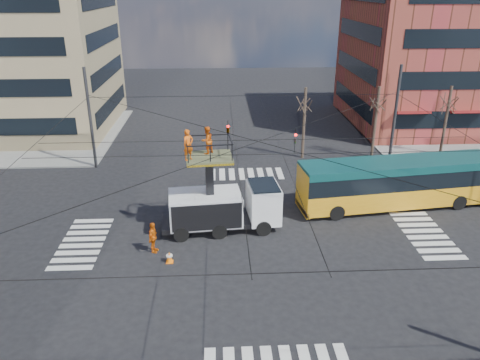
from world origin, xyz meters
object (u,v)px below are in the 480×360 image
object	(u,v)px
city_bus	(397,182)
worker_ground	(153,238)
utility_truck	(224,197)
traffic_cone	(169,257)
flagger	(365,197)

from	to	relation	value
city_bus	worker_ground	distance (m)	16.11
utility_truck	city_bus	xyz separation A→B (m)	(11.37, 2.51, -0.34)
traffic_cone	worker_ground	distance (m)	1.57
flagger	worker_ground	bearing A→B (deg)	-105.61
utility_truck	city_bus	world-z (taller)	utility_truck
traffic_cone	worker_ground	size ratio (longest dim) A/B	0.35
city_bus	flagger	xyz separation A→B (m)	(-2.19, -0.42, -0.85)
traffic_cone	utility_truck	bearing A→B (deg)	50.72
utility_truck	traffic_cone	size ratio (longest dim) A/B	11.42
city_bus	traffic_cone	distance (m)	15.65
worker_ground	flagger	size ratio (longest dim) A/B	1.03
utility_truck	city_bus	distance (m)	11.65
traffic_cone	city_bus	bearing A→B (deg)	23.16
utility_truck	worker_ground	size ratio (longest dim) A/B	4.02
traffic_cone	flagger	xyz separation A→B (m)	(12.14, 5.71, 0.56)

